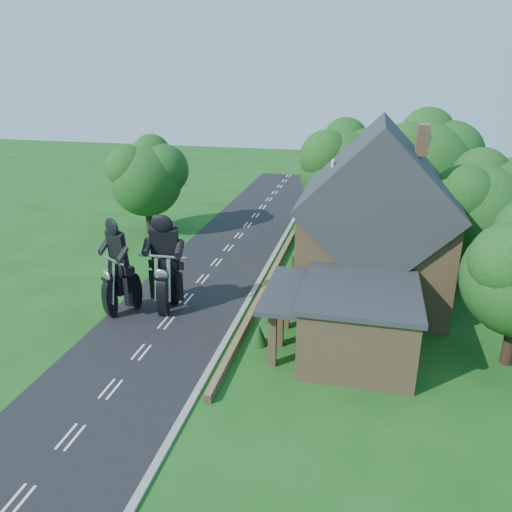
% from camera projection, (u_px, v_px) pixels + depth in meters
% --- Properties ---
extents(ground, '(120.00, 120.00, 0.00)m').
position_uv_depth(ground, '(166.00, 323.00, 26.58)').
color(ground, '#154A14').
rests_on(ground, ground).
extents(road, '(7.00, 80.00, 0.02)m').
position_uv_depth(road, '(166.00, 323.00, 26.57)').
color(road, black).
rests_on(road, ground).
extents(kerb, '(0.30, 80.00, 0.12)m').
position_uv_depth(kerb, '(232.00, 330.00, 25.78)').
color(kerb, gray).
rests_on(kerb, ground).
extents(garden_wall, '(0.30, 22.00, 0.40)m').
position_uv_depth(garden_wall, '(265.00, 289.00, 30.14)').
color(garden_wall, olive).
rests_on(garden_wall, ground).
extents(house, '(9.54, 8.64, 10.24)m').
position_uv_depth(house, '(375.00, 226.00, 28.26)').
color(house, olive).
rests_on(house, ground).
extents(annex, '(7.05, 5.94, 3.44)m').
position_uv_depth(annex, '(356.00, 321.00, 23.12)').
color(annex, olive).
rests_on(annex, ground).
extents(tree_house_right, '(6.51, 6.00, 8.40)m').
position_uv_depth(tree_house_right, '(485.00, 206.00, 29.03)').
color(tree_house_right, black).
rests_on(tree_house_right, ground).
extents(tree_behind_house, '(7.81, 7.20, 10.08)m').
position_uv_depth(tree_behind_house, '(431.00, 163.00, 36.03)').
color(tree_behind_house, black).
rests_on(tree_behind_house, ground).
extents(tree_behind_left, '(6.94, 6.40, 9.16)m').
position_uv_depth(tree_behind_left, '(347.00, 164.00, 38.38)').
color(tree_behind_left, black).
rests_on(tree_behind_left, ground).
extents(tree_far_road, '(6.08, 5.60, 7.84)m').
position_uv_depth(tree_far_road, '(151.00, 175.00, 39.14)').
color(tree_far_road, black).
rests_on(tree_far_road, ground).
extents(shrub_a, '(0.90, 0.90, 1.10)m').
position_uv_depth(shrub_a, '(259.00, 334.00, 24.35)').
color(shrub_a, '#113611').
rests_on(shrub_a, ground).
extents(shrub_b, '(0.90, 0.90, 1.10)m').
position_uv_depth(shrub_b, '(269.00, 311.00, 26.62)').
color(shrub_b, '#113611').
rests_on(shrub_b, ground).
extents(shrub_c, '(0.90, 0.90, 1.10)m').
position_uv_depth(shrub_c, '(278.00, 292.00, 28.90)').
color(shrub_c, '#113611').
rests_on(shrub_c, ground).
extents(shrub_d, '(0.90, 0.90, 1.10)m').
position_uv_depth(shrub_d, '(292.00, 261.00, 33.44)').
color(shrub_d, '#113611').
rests_on(shrub_d, ground).
extents(shrub_e, '(0.90, 0.90, 1.10)m').
position_uv_depth(shrub_e, '(297.00, 249.00, 35.72)').
color(shrub_e, '#113611').
rests_on(shrub_e, ground).
extents(shrub_f, '(0.90, 0.90, 1.10)m').
position_uv_depth(shrub_f, '(302.00, 238.00, 37.99)').
color(shrub_f, '#113611').
rests_on(shrub_f, ground).
extents(motorcycle_lead, '(0.54, 1.82, 1.68)m').
position_uv_depth(motorcycle_lead, '(168.00, 296.00, 27.70)').
color(motorcycle_lead, black).
rests_on(motorcycle_lead, ground).
extents(motorcycle_follow, '(1.27, 1.75, 1.64)m').
position_uv_depth(motorcycle_follow, '(123.00, 299.00, 27.44)').
color(motorcycle_follow, black).
rests_on(motorcycle_follow, ground).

